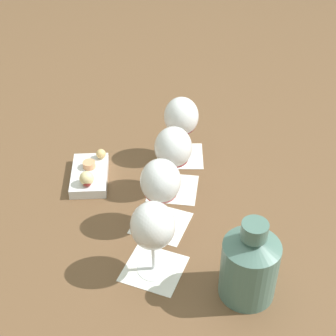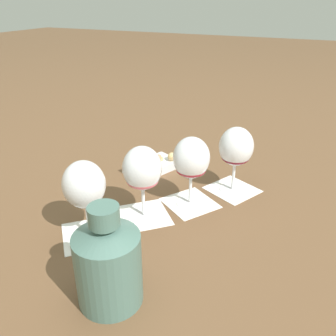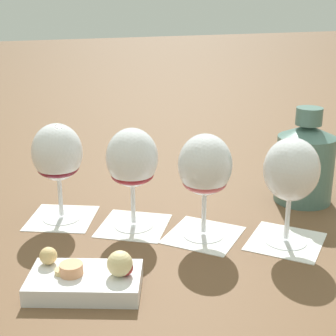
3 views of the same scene
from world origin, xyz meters
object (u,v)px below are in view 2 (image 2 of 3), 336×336
ceramic_vase (108,262)px  wine_glass_3 (236,149)px  wine_glass_1 (142,171)px  wine_glass_0 (84,188)px  wine_glass_2 (191,161)px  snack_dish (151,165)px

ceramic_vase → wine_glass_3: bearing=-10.5°
wine_glass_1 → wine_glass_3: (0.21, -0.16, -0.00)m
wine_glass_3 → ceramic_vase: 0.47m
wine_glass_0 → wine_glass_2: size_ratio=1.00×
wine_glass_1 → ceramic_vase: (-0.25, -0.07, -0.04)m
wine_glass_0 → wine_glass_1: size_ratio=1.00×
wine_glass_0 → wine_glass_1: 0.14m
wine_glass_3 → wine_glass_1: bearing=143.5°
wine_glass_1 → ceramic_vase: size_ratio=0.94×
wine_glass_2 → wine_glass_1: bearing=141.5°
wine_glass_1 → wine_glass_3: 0.26m
wine_glass_1 → ceramic_vase: bearing=-163.9°
snack_dish → wine_glass_1: bearing=-156.6°
wine_glass_0 → snack_dish: size_ratio=0.99×
wine_glass_0 → wine_glass_2: (0.22, -0.15, 0.00)m
wine_glass_0 → snack_dish: bearing=4.1°
wine_glass_2 → ceramic_vase: 0.35m
wine_glass_0 → wine_glass_2: same height
wine_glass_1 → wine_glass_2: bearing=-38.5°
ceramic_vase → snack_dish: size_ratio=1.06×
wine_glass_0 → wine_glass_3: size_ratio=1.00×
wine_glass_2 → ceramic_vase: size_ratio=0.94×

